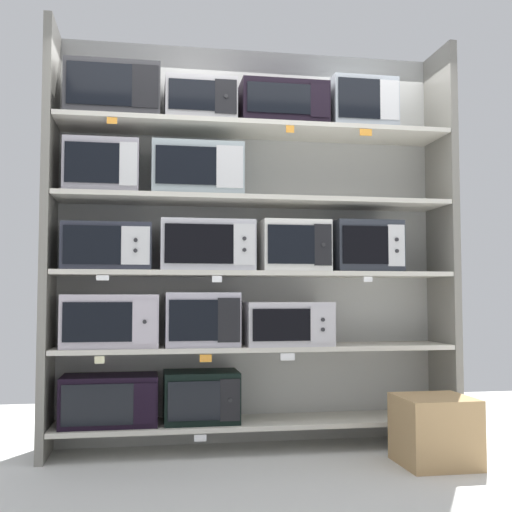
{
  "coord_description": "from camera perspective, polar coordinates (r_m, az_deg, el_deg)",
  "views": [
    {
      "loc": [
        -0.68,
        -4.02,
        0.96
      ],
      "look_at": [
        0.0,
        0.0,
        1.22
      ],
      "focal_mm": 44.72,
      "sensor_mm": 36.0,
      "label": 1
    }
  ],
  "objects": [
    {
      "name": "price_tag_8",
      "position": [
        4.05,
        3.07,
        11.27
      ],
      "size": [
        0.05,
        0.0,
        0.05
      ],
      "primitive_type": "cube",
      "color": "orange"
    },
    {
      "name": "price_tag_2",
      "position": [
        3.85,
        -4.52,
        -9.11
      ],
      "size": [
        0.07,
        0.0,
        0.04
      ],
      "primitive_type": "cube",
      "color": "orange"
    },
    {
      "name": "microwave_4",
      "position": [
        4.12,
        2.69,
        -6.04
      ],
      "size": [
        0.55,
        0.43,
        0.28
      ],
      "color": "#BAB7BB",
      "rests_on": "shelf_1"
    },
    {
      "name": "microwave_12",
      "position": [
        4.22,
        -5.05,
        13.38
      ],
      "size": [
        0.45,
        0.39,
        0.27
      ],
      "color": "#B9B6B7",
      "rests_on": "shelf_4"
    },
    {
      "name": "microwave_14",
      "position": [
        4.43,
        9.1,
        12.93
      ],
      "size": [
        0.43,
        0.42,
        0.32
      ],
      "color": "#9DA5AD",
      "rests_on": "shelf_4"
    },
    {
      "name": "shelf_0",
      "position": [
        4.16,
        0.0,
        -14.66
      ],
      "size": [
        2.51,
        0.41,
        0.03
      ],
      "primitive_type": "cube",
      "color": "beige",
      "rests_on": "ground"
    },
    {
      "name": "microwave_6",
      "position": [
        4.05,
        -4.48,
        0.86
      ],
      "size": [
        0.58,
        0.43,
        0.31
      ],
      "color": "#B9B8BE",
      "rests_on": "shelf_2"
    },
    {
      "name": "shipping_carton",
      "position": [
        3.92,
        15.7,
        -14.8
      ],
      "size": [
        0.41,
        0.41,
        0.39
      ],
      "primitive_type": "cube",
      "color": "tan",
      "rests_on": "ground"
    },
    {
      "name": "shelf_1",
      "position": [
        4.09,
        0.0,
        -8.19
      ],
      "size": [
        2.51,
        0.41,
        0.03
      ],
      "primitive_type": "cube",
      "color": "beige"
    },
    {
      "name": "upright_right",
      "position": [
        4.49,
        16.37,
        1.15
      ],
      "size": [
        0.05,
        0.41,
        2.65
      ],
      "primitive_type": "cube",
      "color": "gray",
      "rests_on": "ground"
    },
    {
      "name": "ground",
      "position": [
        3.25,
        3.16,
        -21.05
      ],
      "size": [
        6.51,
        6.0,
        0.02
      ],
      "primitive_type": "cube",
      "color": "silver"
    },
    {
      "name": "price_tag_3",
      "position": [
        3.92,
        2.85,
        -9.0
      ],
      "size": [
        0.09,
        0.0,
        0.04
      ],
      "primitive_type": "cube",
      "color": "white"
    },
    {
      "name": "price_tag_6",
      "position": [
        4.05,
        9.99,
        -2.06
      ],
      "size": [
        0.06,
        0.0,
        0.03
      ],
      "primitive_type": "cube",
      "color": "white"
    },
    {
      "name": "microwave_5",
      "position": [
        4.04,
        -13.1,
        0.74
      ],
      "size": [
        0.53,
        0.42,
        0.28
      ],
      "color": "#292C37",
      "rests_on": "shelf_2"
    },
    {
      "name": "shelf_3",
      "position": [
        4.13,
        0.0,
        4.92
      ],
      "size": [
        2.51,
        0.41,
        0.03
      ],
      "primitive_type": "cube",
      "color": "beige"
    },
    {
      "name": "microwave_8",
      "position": [
        4.27,
        9.63,
        0.79
      ],
      "size": [
        0.44,
        0.37,
        0.33
      ],
      "color": "#2D313A",
      "rests_on": "shelf_2"
    },
    {
      "name": "price_tag_5",
      "position": [
        3.84,
        -3.52,
        -2.07
      ],
      "size": [
        0.06,
        0.0,
        0.04
      ],
      "primitive_type": "cube",
      "color": "white"
    },
    {
      "name": "price_tag_4",
      "position": [
        3.83,
        -13.56,
        -1.9
      ],
      "size": [
        0.07,
        0.0,
        0.03
      ],
      "primitive_type": "cube",
      "color": "white"
    },
    {
      "name": "price_tag_0",
      "position": [
        3.92,
        -5.01,
        -15.92
      ],
      "size": [
        0.07,
        0.0,
        0.04
      ],
      "primitive_type": "cube",
      "color": "white"
    },
    {
      "name": "upright_left",
      "position": [
        4.08,
        -18.06,
        1.64
      ],
      "size": [
        0.05,
        0.41,
        2.65
      ],
      "primitive_type": "cube",
      "color": "gray",
      "rests_on": "ground"
    },
    {
      "name": "price_tag_1",
      "position": [
        3.84,
        -13.82,
        -9.01
      ],
      "size": [
        0.06,
        0.0,
        0.04
      ],
      "primitive_type": "cube",
      "color": "beige"
    },
    {
      "name": "shelf_4",
      "position": [
        4.22,
        0.0,
        11.24
      ],
      "size": [
        2.51,
        0.41,
        0.03
      ],
      "primitive_type": "cube",
      "color": "beige"
    },
    {
      "name": "price_tag_7",
      "position": [
        3.96,
        -12.76,
        11.74
      ],
      "size": [
        0.06,
        0.0,
        0.04
      ],
      "primitive_type": "cube",
      "color": "orange"
    },
    {
      "name": "microwave_7",
      "position": [
        4.14,
        3.25,
        0.82
      ],
      "size": [
        0.43,
        0.42,
        0.32
      ],
      "color": "silver",
      "rests_on": "shelf_2"
    },
    {
      "name": "shelf_2",
      "position": [
        4.08,
        0.0,
        -1.61
      ],
      "size": [
        2.51,
        0.41,
        0.03
      ],
      "primitive_type": "cube",
      "color": "beige"
    },
    {
      "name": "microwave_3",
      "position": [
        4.04,
        -4.89,
        -5.65
      ],
      "size": [
        0.46,
        0.36,
        0.34
      ],
      "color": "#B6B0BE",
      "rests_on": "shelf_1"
    },
    {
      "name": "microwave_0",
      "position": [
        4.08,
        -12.95,
        -12.44
      ],
      "size": [
        0.58,
        0.34,
        0.3
      ],
      "color": "black",
      "rests_on": "shelf_0"
    },
    {
      "name": "microwave_13",
      "position": [
        4.29,
        2.26,
        13.08
      ],
      "size": [
        0.56,
        0.42,
        0.27
      ],
      "color": "black",
      "rests_on": "shelf_4"
    },
    {
      "name": "price_tag_9",
      "position": [
        4.18,
        9.79,
        10.85
      ],
      "size": [
        0.08,
        0.0,
        0.04
      ],
      "primitive_type": "cube",
      "color": "orange"
    },
    {
      "name": "microwave_9",
      "position": [
        4.11,
        -13.57,
        7.59
      ],
      "size": [
        0.45,
        0.37,
        0.33
      ],
      "color": "#9E99A2",
      "rests_on": "shelf_3"
    },
    {
      "name": "back_panel",
      "position": [
        4.32,
        -0.5,
        1.19
      ],
      "size": [
        2.71,
        0.04,
        2.65
      ],
      "primitive_type": "cube",
      "color": "#B2B2AD",
      "rests_on": "ground"
    },
    {
      "name": "microwave_2",
      "position": [
        4.03,
        -12.85,
        -5.67
      ],
      "size": [
        0.58,
        0.38,
        0.32
      ],
      "color": "#B9B0BB",
      "rests_on": "shelf_1"
    },
    {
      "name": "microwave_10",
      "position": [
        4.11,
        -5.35,
        7.5
      ],
      "size": [
        0.57,
        0.4,
        0.33
      ],
      "color": "#98A6A9",
      "rests_on": "shelf_3"
    },
    {
      "name": "microwave_1",
      "position": [
        4.08,
        -4.93,
        -12.41
      ],
      "size": [
        0.46,
        0.34,
        0.31
      ],
      "color": "black",
      "rests_on": "shelf_0"
    },
    {
      "name": "microwave_11",
      "position": [
        4.22,
        -12.61,
        13.87
      ],
      "size": [
        0.57,
        0.42,
        0.33
      ],
      "color": "#343437",
      "rests_on": "shelf_4"
    }
  ]
}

